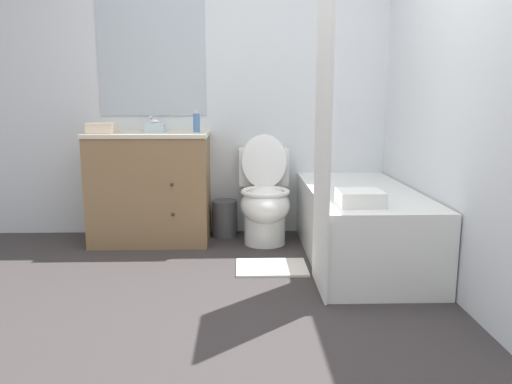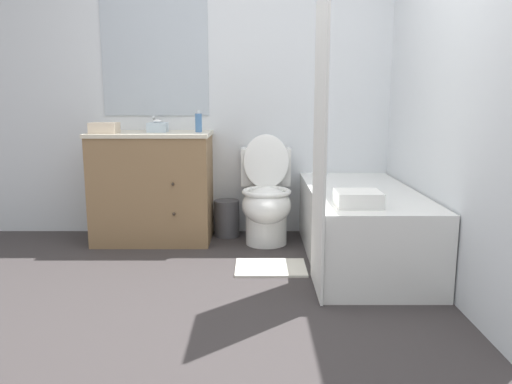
% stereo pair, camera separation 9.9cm
% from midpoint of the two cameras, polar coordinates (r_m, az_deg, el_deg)
% --- Properties ---
extents(ground_plane, '(14.00, 14.00, 0.00)m').
position_cam_midpoint_polar(ground_plane, '(2.71, -0.77, -14.09)').
color(ground_plane, '#383333').
extents(wall_back, '(8.00, 0.06, 2.50)m').
position_cam_midpoint_polar(wall_back, '(4.22, -0.53, 12.25)').
color(wall_back, silver).
rests_on(wall_back, ground_plane).
extents(wall_right, '(0.05, 2.73, 2.50)m').
position_cam_midpoint_polar(wall_right, '(3.53, 20.14, 11.90)').
color(wall_right, silver).
rests_on(wall_right, ground_plane).
extents(vanity_cabinet, '(0.93, 0.56, 0.87)m').
position_cam_midpoint_polar(vanity_cabinet, '(4.06, -10.88, 0.71)').
color(vanity_cabinet, olive).
rests_on(vanity_cabinet, ground_plane).
extents(sink_faucet, '(0.14, 0.12, 0.12)m').
position_cam_midpoint_polar(sink_faucet, '(4.19, -10.61, 7.39)').
color(sink_faucet, silver).
rests_on(sink_faucet, vanity_cabinet).
extents(toilet, '(0.40, 0.64, 0.85)m').
position_cam_midpoint_polar(toilet, '(3.93, 2.00, -0.93)').
color(toilet, white).
rests_on(toilet, ground_plane).
extents(bathtub, '(0.72, 1.58, 0.51)m').
position_cam_midpoint_polar(bathtub, '(3.60, 12.75, -3.70)').
color(bathtub, white).
rests_on(bathtub, ground_plane).
extents(shower_curtain, '(0.02, 0.50, 2.00)m').
position_cam_midpoint_polar(shower_curtain, '(2.87, 8.45, 7.98)').
color(shower_curtain, white).
rests_on(shower_curtain, ground_plane).
extents(wastebasket, '(0.21, 0.21, 0.30)m').
position_cam_midpoint_polar(wastebasket, '(4.17, -2.58, -3.01)').
color(wastebasket, '#4C4C51').
rests_on(wastebasket, ground_plane).
extents(tissue_box, '(0.15, 0.14, 0.10)m').
position_cam_midpoint_polar(tissue_box, '(3.99, -10.38, 7.31)').
color(tissue_box, silver).
rests_on(tissue_box, vanity_cabinet).
extents(soap_dispenser, '(0.05, 0.05, 0.17)m').
position_cam_midpoint_polar(soap_dispenser, '(3.94, -5.76, 7.94)').
color(soap_dispenser, '#4C7AB2').
rests_on(soap_dispenser, vanity_cabinet).
extents(hand_towel_folded, '(0.20, 0.17, 0.08)m').
position_cam_midpoint_polar(hand_towel_folded, '(3.95, -16.15, 7.06)').
color(hand_towel_folded, beige).
rests_on(hand_towel_folded, vanity_cabinet).
extents(bath_towel_folded, '(0.26, 0.24, 0.09)m').
position_cam_midpoint_polar(bath_towel_folded, '(3.00, 12.61, -0.74)').
color(bath_towel_folded, white).
rests_on(bath_towel_folded, bathtub).
extents(bath_mat, '(0.48, 0.35, 0.02)m').
position_cam_midpoint_polar(bath_mat, '(3.41, 2.62, -8.63)').
color(bath_mat, silver).
rests_on(bath_mat, ground_plane).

